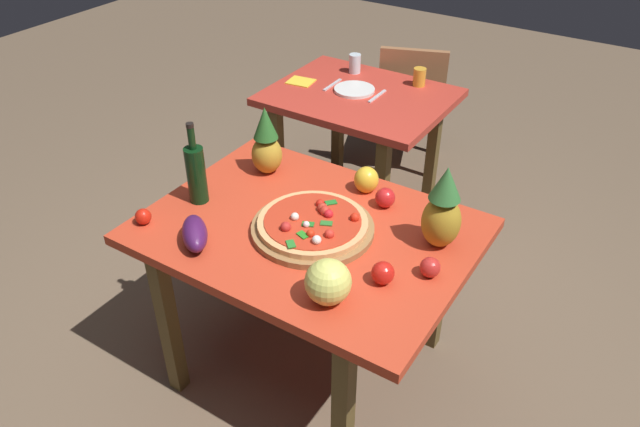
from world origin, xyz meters
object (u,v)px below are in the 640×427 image
(melon, at_px, (328,282))
(tomato_at_corner, at_px, (383,273))
(bell_pepper, at_px, (366,180))
(eggplant, at_px, (195,233))
(tomato_near_board, at_px, (430,267))
(napkin_folded, at_px, (301,82))
(pizza, at_px, (313,222))
(background_table, at_px, (359,114))
(tomato_beside_pepper, at_px, (385,198))
(pineapple_right, at_px, (266,144))
(drinking_glass_water, at_px, (355,64))
(dinner_plate, at_px, (354,90))
(drinking_glass_juice, at_px, (419,77))
(display_table, at_px, (308,246))
(pizza_board, at_px, (313,228))
(fork_utensil, at_px, (332,85))
(pineapple_left, at_px, (443,211))
(wine_bottle, at_px, (196,173))
(tomato_by_bottle, at_px, (143,217))
(knife_utensil, at_px, (377,96))

(melon, relative_size, tomato_at_corner, 1.93)
(melon, distance_m, bell_pepper, 0.67)
(eggplant, distance_m, tomato_near_board, 0.84)
(napkin_folded, bearing_deg, pizza, -54.04)
(background_table, xyz_separation_m, bell_pepper, (0.49, -0.82, 0.17))
(tomato_beside_pepper, bearing_deg, pineapple_right, -176.37)
(melon, relative_size, drinking_glass_water, 1.41)
(dinner_plate, relative_size, napkin_folded, 1.57)
(drinking_glass_juice, height_order, drinking_glass_water, drinking_glass_water)
(melon, distance_m, eggplant, 0.56)
(display_table, xyz_separation_m, dinner_plate, (-0.48, 1.18, 0.10))
(background_table, xyz_separation_m, tomato_beside_pepper, (0.61, -0.88, 0.16))
(pizza_board, height_order, tomato_beside_pepper, tomato_beside_pepper)
(pizza_board, relative_size, fork_utensil, 2.54)
(fork_utensil, bearing_deg, pineapple_left, -44.31)
(tomato_beside_pepper, bearing_deg, melon, -80.51)
(tomato_at_corner, bearing_deg, bell_pepper, 124.60)
(tomato_beside_pepper, bearing_deg, pizza_board, -116.98)
(background_table, height_order, eggplant, eggplant)
(wine_bottle, bearing_deg, pineapple_left, 15.15)
(drinking_glass_juice, height_order, fork_utensil, drinking_glass_juice)
(bell_pepper, bearing_deg, wine_bottle, -141.18)
(napkin_folded, bearing_deg, drinking_glass_juice, 28.56)
(tomato_beside_pepper, relative_size, drinking_glass_water, 0.73)
(pineapple_right, bearing_deg, napkin_folded, 115.67)
(wine_bottle, distance_m, tomato_at_corner, 0.85)
(background_table, relative_size, tomato_beside_pepper, 11.96)
(bell_pepper, height_order, tomato_beside_pepper, bell_pepper)
(tomato_near_board, height_order, fork_utensil, tomato_near_board)
(wine_bottle, height_order, tomato_at_corner, wine_bottle)
(pizza, height_order, dinner_plate, pizza)
(tomato_at_corner, xyz_separation_m, dinner_plate, (-0.86, 1.30, -0.03))
(pizza, distance_m, pineapple_right, 0.48)
(drinking_glass_water, bearing_deg, pineapple_right, -78.40)
(pineapple_right, bearing_deg, wine_bottle, -106.55)
(fork_utensil, bearing_deg, melon, -59.87)
(tomato_beside_pepper, height_order, drinking_glass_water, drinking_glass_water)
(background_table, distance_m, tomato_by_bottle, 1.49)
(wine_bottle, distance_m, dinner_plate, 1.26)
(wine_bottle, relative_size, knife_utensil, 1.89)
(drinking_glass_water, bearing_deg, tomato_by_bottle, -87.63)
(fork_utensil, distance_m, knife_utensil, 0.28)
(display_table, relative_size, melon, 7.99)
(dinner_plate, distance_m, fork_utensil, 0.14)
(pizza, distance_m, drinking_glass_water, 1.55)
(pizza, height_order, fork_utensil, pizza)
(melon, height_order, drinking_glass_juice, melon)
(eggplant, height_order, fork_utensil, eggplant)
(tomato_by_bottle, bearing_deg, melon, 1.17)
(pineapple_left, height_order, tomato_by_bottle, pineapple_left)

